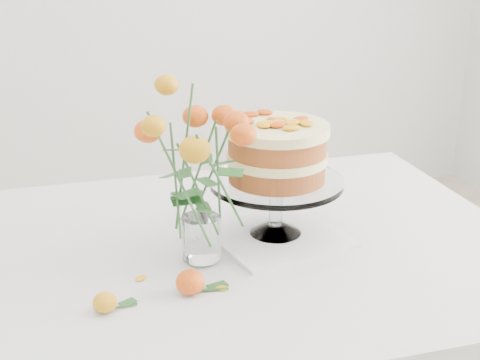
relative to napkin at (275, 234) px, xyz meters
name	(u,v)px	position (x,y,z in m)	size (l,w,h in m)	color
table	(192,283)	(-0.19, -0.01, -0.09)	(1.43, 0.93, 0.76)	tan
napkin	(275,234)	(0.00, 0.00, 0.00)	(0.26, 0.26, 0.01)	white
cake_stand	(277,158)	(0.00, 0.00, 0.18)	(0.28, 0.28, 0.26)	white
rose_vase	(200,155)	(-0.18, -0.07, 0.22)	(0.29, 0.29, 0.39)	white
loose_rose_near	(105,302)	(-0.38, -0.21, 0.01)	(0.08, 0.04, 0.04)	orange
loose_rose_far	(190,282)	(-0.23, -0.19, 0.02)	(0.10, 0.05, 0.05)	red
stray_petal_a	(141,278)	(-0.31, -0.11, 0.00)	(0.03, 0.02, 0.00)	#F9A80F
stray_petal_b	(197,281)	(-0.21, -0.15, 0.00)	(0.03, 0.02, 0.00)	#F9A80F
stray_petal_c	(222,288)	(-0.17, -0.19, 0.00)	(0.03, 0.02, 0.00)	#F9A80F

